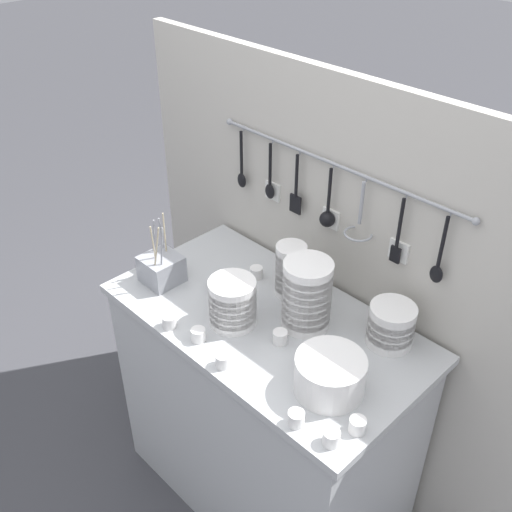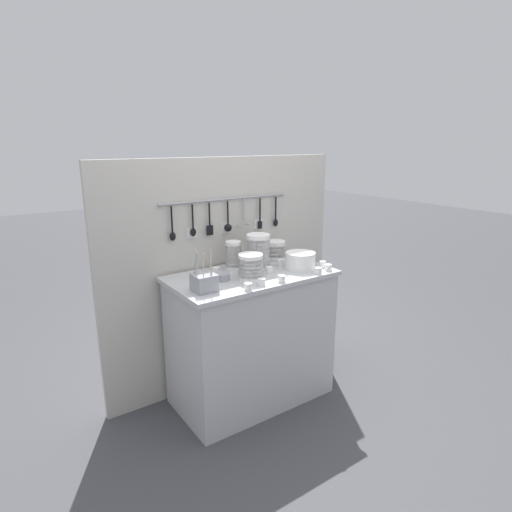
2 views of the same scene
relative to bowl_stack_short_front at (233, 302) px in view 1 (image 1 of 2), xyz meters
name	(u,v)px [view 1 (image 1 of 2)]	position (x,y,z in m)	size (l,w,h in m)	color
ground_plane	(264,486)	(0.07, 0.09, -1.04)	(20.00, 20.00, 0.00)	#424247
counter	(265,412)	(0.07, 0.09, -0.56)	(1.13, 0.61, 0.95)	#B7BABC
back_wall	(328,295)	(0.07, 0.44, -0.17)	(1.93, 0.11, 1.73)	#BCB7AD
bowl_stack_short_front	(233,302)	(0.00, 0.00, 0.00)	(0.16, 0.16, 0.17)	white
bowl_stack_nested_right	(307,295)	(0.18, 0.17, 0.04)	(0.16, 0.16, 0.25)	white
bowl_stack_wide_centre	(391,325)	(0.43, 0.30, -0.01)	(0.15, 0.15, 0.14)	white
bowl_stack_tall_left	(291,270)	(0.03, 0.26, 0.02)	(0.11, 0.11, 0.20)	white
plate_stack	(330,375)	(0.42, 0.00, -0.03)	(0.21, 0.21, 0.12)	white
steel_mixing_bowl	(222,284)	(-0.16, 0.09, -0.06)	(0.10, 0.10, 0.04)	#93969E
cutlery_caddy	(162,268)	(-0.36, -0.03, -0.03)	(0.13, 0.13, 0.26)	#93969E
cup_front_right	(280,337)	(0.18, 0.04, -0.06)	(0.05, 0.05, 0.04)	white
cup_centre	(256,273)	(-0.13, 0.24, -0.06)	(0.05, 0.05, 0.04)	white
cup_back_left	(223,360)	(0.13, -0.16, -0.06)	(0.05, 0.05, 0.04)	white
cup_by_caddy	(296,418)	(0.44, -0.17, -0.06)	(0.05, 0.05, 0.04)	white
cup_front_left	(198,335)	(-0.01, -0.14, -0.06)	(0.05, 0.05, 0.04)	white
cup_mid_row	(339,348)	(0.35, 0.14, -0.06)	(0.05, 0.05, 0.04)	white
cup_edge_far	(331,438)	(0.56, -0.15, -0.06)	(0.05, 0.05, 0.04)	white
cup_edge_near	(358,425)	(0.58, -0.07, -0.06)	(0.05, 0.05, 0.04)	white
cup_beside_plates	(169,321)	(-0.13, -0.17, -0.06)	(0.05, 0.05, 0.04)	white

